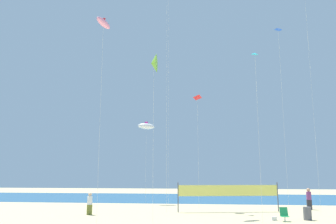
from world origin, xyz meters
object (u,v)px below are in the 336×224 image
object	(u,v)px
folding_beach_chair	(284,214)
kite_red_diamond	(197,98)
kite_blue_diamond	(279,33)
kite_pink_inflatable	(103,24)
kite_cyan_diamond	(255,59)
kite_lime_delta	(154,64)
beachgoer_white_shirt	(90,203)
volleyball_net	(228,192)
kite_white_inflatable	(146,126)
beachgoer_plum_shirt	(309,198)
beach_handbag	(274,219)
trash_barrel	(307,214)
kite_lime_diamond	(168,12)

from	to	relation	value
folding_beach_chair	kite_red_diamond	xyz separation A→B (m)	(-5.97, 7.12, 9.62)
kite_red_diamond	kite_blue_diamond	world-z (taller)	kite_blue_diamond
kite_pink_inflatable	folding_beach_chair	bearing A→B (deg)	18.91
kite_cyan_diamond	kite_lime_delta	bearing A→B (deg)	175.27
kite_cyan_diamond	kite_red_diamond	distance (m)	10.38
beachgoer_white_shirt	kite_red_diamond	size ratio (longest dim) A/B	0.16
volleyball_net	kite_blue_diamond	distance (m)	14.55
kite_white_inflatable	kite_red_diamond	distance (m)	8.83
beachgoer_white_shirt	folding_beach_chair	size ratio (longest dim) A/B	1.89
beachgoer_plum_shirt	beach_handbag	xyz separation A→B (m)	(-4.36, -8.10, -0.87)
beachgoer_white_shirt	volleyball_net	world-z (taller)	volleyball_net
kite_cyan_diamond	kite_lime_delta	xyz separation A→B (m)	(-6.87, 0.57, 0.16)
kite_pink_inflatable	trash_barrel	bearing A→B (deg)	19.65
kite_pink_inflatable	kite_lime_delta	distance (m)	4.31
kite_cyan_diamond	beach_handbag	bearing A→B (deg)	67.28
beachgoer_plum_shirt	kite_red_diamond	distance (m)	13.37
beachgoer_plum_shirt	volleyball_net	bearing A→B (deg)	85.69
kite_blue_diamond	volleyball_net	bearing A→B (deg)	175.48
trash_barrel	kite_white_inflatable	bearing A→B (deg)	137.40
folding_beach_chair	kite_pink_inflatable	world-z (taller)	kite_pink_inflatable
volleyball_net	folding_beach_chair	bearing A→B (deg)	-58.60
kite_blue_diamond	beachgoer_plum_shirt	bearing A→B (deg)	53.00
kite_cyan_diamond	kite_red_diamond	bearing A→B (deg)	114.30
kite_lime_diamond	kite_red_diamond	bearing A→B (deg)	-29.74
kite_lime_diamond	kite_blue_diamond	size ratio (longest dim) A/B	1.37
trash_barrel	kite_blue_diamond	bearing A→B (deg)	94.02
beachgoer_plum_shirt	folding_beach_chair	xyz separation A→B (m)	(-3.75, -8.39, -0.53)
trash_barrel	kite_red_diamond	bearing A→B (deg)	140.24
folding_beach_chair	beach_handbag	world-z (taller)	folding_beach_chair
beachgoer_white_shirt	trash_barrel	distance (m)	15.89
kite_red_diamond	kite_lime_delta	world-z (taller)	kite_lime_delta
kite_blue_diamond	kite_pink_inflatable	distance (m)	16.07
beachgoer_white_shirt	kite_lime_delta	xyz separation A→B (m)	(5.59, -3.72, 9.80)
beach_handbag	kite_red_diamond	bearing A→B (deg)	128.09
beachgoer_white_shirt	trash_barrel	world-z (taller)	beachgoer_white_shirt
beachgoer_plum_shirt	kite_lime_delta	xyz separation A→B (m)	(-12.32, -10.15, 9.70)
volleyball_net	beach_handbag	xyz separation A→B (m)	(2.80, -5.31, -1.52)
beach_handbag	kite_cyan_diamond	size ratio (longest dim) A/B	0.03
folding_beach_chair	kite_lime_diamond	world-z (taller)	kite_lime_diamond
trash_barrel	kite_cyan_diamond	distance (m)	11.09
beachgoer_white_shirt	folding_beach_chair	bearing A→B (deg)	-135.31
beachgoer_white_shirt	kite_pink_inflatable	world-z (taller)	kite_pink_inflatable
beachgoer_plum_shirt	volleyball_net	xyz separation A→B (m)	(-7.16, -2.79, 0.65)
volleyball_net	kite_lime_delta	distance (m)	12.75
trash_barrel	beach_handbag	world-z (taller)	trash_barrel
volleyball_net	kite_blue_diamond	size ratio (longest dim) A/B	0.53
trash_barrel	kite_blue_diamond	world-z (taller)	kite_blue_diamond
kite_cyan_diamond	folding_beach_chair	bearing A→B (deg)	53.72
folding_beach_chair	kite_cyan_diamond	xyz separation A→B (m)	(-1.71, -2.33, 10.07)
kite_pink_inflatable	kite_red_diamond	bearing A→B (deg)	63.16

